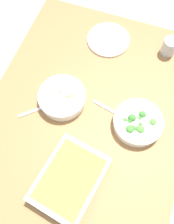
{
  "coord_description": "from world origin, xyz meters",
  "views": [
    {
      "loc": [
        0.44,
        0.16,
        1.79
      ],
      "look_at": [
        0.0,
        0.0,
        0.74
      ],
      "focal_mm": 40.47,
      "sensor_mm": 36.0,
      "label": 1
    }
  ],
  "objects_px": {
    "broccoli_bowl": "(138,122)",
    "side_plate": "(108,40)",
    "stew_bowl": "(62,97)",
    "drink_cup": "(169,47)",
    "baking_dish": "(70,180)",
    "spoon_by_broccoli": "(115,112)",
    "spoon_by_stew": "(42,108)"
  },
  "relations": [
    {
      "from": "broccoli_bowl",
      "to": "spoon_by_stew",
      "type": "bearing_deg",
      "value": -81.53
    },
    {
      "from": "spoon_by_broccoli",
      "to": "stew_bowl",
      "type": "bearing_deg",
      "value": -85.16
    },
    {
      "from": "spoon_by_stew",
      "to": "spoon_by_broccoli",
      "type": "relative_size",
      "value": 0.81
    },
    {
      "from": "broccoli_bowl",
      "to": "spoon_by_broccoli",
      "type": "bearing_deg",
      "value": -102.61
    },
    {
      "from": "baking_dish",
      "to": "stew_bowl",
      "type": "bearing_deg",
      "value": -153.52
    },
    {
      "from": "broccoli_bowl",
      "to": "baking_dish",
      "type": "height_order",
      "value": "broccoli_bowl"
    },
    {
      "from": "stew_bowl",
      "to": "baking_dish",
      "type": "relative_size",
      "value": 0.66
    },
    {
      "from": "stew_bowl",
      "to": "spoon_by_broccoli",
      "type": "bearing_deg",
      "value": 94.84
    },
    {
      "from": "stew_bowl",
      "to": "spoon_by_stew",
      "type": "xyz_separation_m",
      "value": [
        0.07,
        -0.07,
        -0.03
      ]
    },
    {
      "from": "drink_cup",
      "to": "spoon_by_broccoli",
      "type": "xyz_separation_m",
      "value": [
        0.41,
        -0.15,
        -0.03
      ]
    },
    {
      "from": "stew_bowl",
      "to": "spoon_by_stew",
      "type": "bearing_deg",
      "value": -47.82
    },
    {
      "from": "stew_bowl",
      "to": "broccoli_bowl",
      "type": "relative_size",
      "value": 1.0
    },
    {
      "from": "stew_bowl",
      "to": "broccoli_bowl",
      "type": "xyz_separation_m",
      "value": [
        0.0,
        0.36,
        -0.0
      ]
    },
    {
      "from": "spoon_by_stew",
      "to": "drink_cup",
      "type": "bearing_deg",
      "value": 136.74
    },
    {
      "from": "broccoli_bowl",
      "to": "drink_cup",
      "type": "height_order",
      "value": "drink_cup"
    },
    {
      "from": "broccoli_bowl",
      "to": "side_plate",
      "type": "height_order",
      "value": "broccoli_bowl"
    },
    {
      "from": "stew_bowl",
      "to": "side_plate",
      "type": "bearing_deg",
      "value": 166.89
    },
    {
      "from": "broccoli_bowl",
      "to": "spoon_by_broccoli",
      "type": "xyz_separation_m",
      "value": [
        -0.02,
        -0.11,
        -0.03
      ]
    },
    {
      "from": "stew_bowl",
      "to": "drink_cup",
      "type": "xyz_separation_m",
      "value": [
        -0.43,
        0.4,
        0.01
      ]
    },
    {
      "from": "broccoli_bowl",
      "to": "side_plate",
      "type": "xyz_separation_m",
      "value": [
        -0.41,
        -0.26,
        -0.02
      ]
    },
    {
      "from": "broccoli_bowl",
      "to": "baking_dish",
      "type": "relative_size",
      "value": 0.66
    },
    {
      "from": "baking_dish",
      "to": "spoon_by_broccoli",
      "type": "xyz_separation_m",
      "value": [
        -0.35,
        0.08,
        -0.03
      ]
    },
    {
      "from": "spoon_by_broccoli",
      "to": "side_plate",
      "type": "bearing_deg",
      "value": -158.38
    },
    {
      "from": "side_plate",
      "to": "drink_cup",
      "type": "bearing_deg",
      "value": 95.5
    },
    {
      "from": "drink_cup",
      "to": "stew_bowl",
      "type": "bearing_deg",
      "value": -42.48
    },
    {
      "from": "baking_dish",
      "to": "side_plate",
      "type": "height_order",
      "value": "baking_dish"
    },
    {
      "from": "stew_bowl",
      "to": "side_plate",
      "type": "xyz_separation_m",
      "value": [
        -0.4,
        0.09,
        -0.03
      ]
    },
    {
      "from": "stew_bowl",
      "to": "broccoli_bowl",
      "type": "bearing_deg",
      "value": 89.43
    },
    {
      "from": "drink_cup",
      "to": "side_plate",
      "type": "height_order",
      "value": "drink_cup"
    },
    {
      "from": "spoon_by_broccoli",
      "to": "baking_dish",
      "type": "bearing_deg",
      "value": -13.26
    },
    {
      "from": "spoon_by_stew",
      "to": "baking_dish",
      "type": "bearing_deg",
      "value": 42.37
    },
    {
      "from": "drink_cup",
      "to": "spoon_by_broccoli",
      "type": "relative_size",
      "value": 0.49
    }
  ]
}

